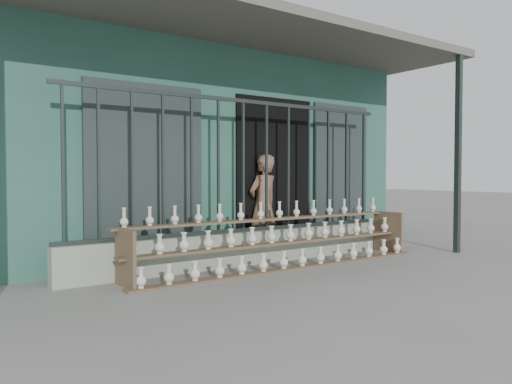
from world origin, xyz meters
TOP-DOWN VIEW (x-y plane):
  - ground at (0.00, 0.00)m, footprint 60.00×60.00m
  - workshop_building at (0.00, 4.23)m, footprint 7.40×6.60m
  - parapet_wall at (0.00, 1.30)m, footprint 5.00×0.20m
  - security_fence at (-0.00, 1.30)m, footprint 5.00×0.04m
  - shelf_rack at (0.34, 0.88)m, footprint 4.50×0.68m
  - elderly_woman at (0.61, 1.68)m, footprint 0.63×0.49m

SIDE VIEW (x-z plane):
  - ground at x=0.00m, z-range 0.00..0.00m
  - parapet_wall at x=0.00m, z-range 0.00..0.45m
  - shelf_rack at x=0.34m, z-range -0.06..0.79m
  - elderly_woman at x=0.61m, z-range 0.00..1.53m
  - security_fence at x=0.00m, z-range 0.45..2.25m
  - workshop_building at x=0.00m, z-range 0.02..3.23m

